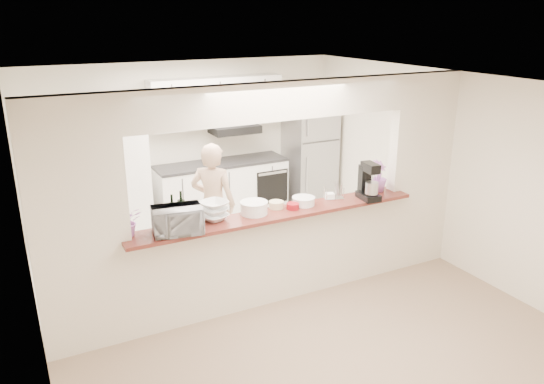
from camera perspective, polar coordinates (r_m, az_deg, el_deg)
floor at (r=6.32m, az=0.37°, el=-11.35°), size 6.00×6.00×0.00m
tile_overlay at (r=7.57m, az=-5.12°, el=-6.08°), size 5.00×2.90×0.01m
partition at (r=5.73m, az=0.40°, el=1.63°), size 5.00×0.15×2.50m
bar_counter at (r=6.05m, az=0.40°, el=-6.63°), size 3.40×0.38×1.09m
kitchen_cabinets at (r=8.22m, az=-9.65°, el=2.94°), size 3.15×0.62×2.25m
refrigerator at (r=9.09m, az=4.07°, el=3.84°), size 0.75×0.70×1.70m
flower_left at (r=5.34m, az=-15.26°, el=-3.06°), size 0.30×0.26×0.30m
wine_bottle_a at (r=5.48m, az=-9.69°, el=-2.16°), size 0.07×0.07×0.37m
wine_bottle_b at (r=5.46m, az=-10.64°, el=-2.38°), size 0.07×0.07×0.35m
toaster_oven at (r=5.31m, az=-10.16°, el=-3.00°), size 0.53×0.40×0.27m
serving_bowls at (r=5.59m, az=-6.21°, el=-2.05°), size 0.35×0.35×0.20m
plate_stack_a at (r=5.75m, az=-1.95°, el=-1.71°), size 0.30×0.30×0.14m
plate_stack_b at (r=6.03m, az=3.41°, el=-0.97°), size 0.26×0.26×0.09m
red_bowl at (r=5.91m, az=2.25°, el=-1.53°), size 0.14×0.14×0.07m
tan_bowl at (r=5.93m, az=0.46°, el=-1.38°), size 0.17×0.17×0.08m
utensil_caddy at (r=6.25m, az=6.68°, el=0.05°), size 0.25×0.19×0.21m
stand_mixer at (r=6.28m, az=10.33°, el=0.99°), size 0.22×0.32×0.44m
flower_right at (r=6.59m, az=11.36°, el=1.70°), size 0.28×0.28×0.38m
person at (r=6.91m, az=-6.34°, el=-1.36°), size 0.70×0.68×1.62m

